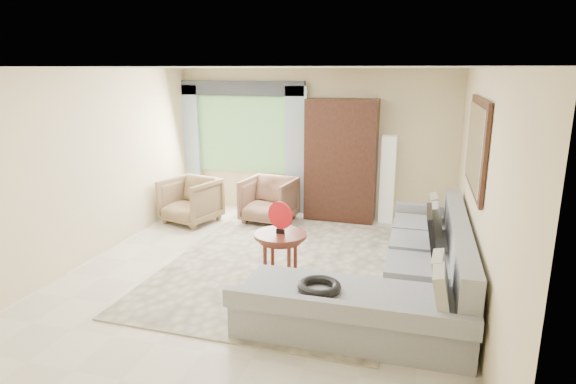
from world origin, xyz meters
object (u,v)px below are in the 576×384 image
(tv_screen, at_px, (432,230))
(sectional_sofa, at_px, (405,277))
(armchair_left, at_px, (191,201))
(potted_plant, at_px, (177,199))
(coffee_table, at_px, (280,257))
(armchair_right, at_px, (269,200))
(armoire, at_px, (341,160))
(floor_lamp, at_px, (388,179))

(tv_screen, bearing_deg, sectional_sofa, -120.05)
(armchair_left, height_order, potted_plant, armchair_left)
(coffee_table, distance_m, armchair_left, 2.91)
(tv_screen, distance_m, armchair_left, 4.25)
(tv_screen, distance_m, armchair_right, 3.30)
(armchair_right, xyz_separation_m, potted_plant, (-1.80, 0.05, -0.12))
(sectional_sofa, bearing_deg, armchair_left, 151.53)
(sectional_sofa, height_order, coffee_table, sectional_sofa)
(sectional_sofa, xyz_separation_m, armchair_left, (-3.68, 2.00, 0.10))
(armchair_right, bearing_deg, armoire, 31.15)
(sectional_sofa, height_order, armoire, armoire)
(armoire, bearing_deg, floor_lamp, 4.29)
(tv_screen, distance_m, armoire, 2.88)
(armoire, bearing_deg, armchair_right, -156.31)
(armchair_left, xyz_separation_m, armchair_right, (1.29, 0.39, -0.00))
(sectional_sofa, height_order, tv_screen, tv_screen)
(floor_lamp, bearing_deg, sectional_sofa, -81.67)
(coffee_table, height_order, floor_lamp, floor_lamp)
(armchair_left, relative_size, armchair_right, 1.00)
(tv_screen, relative_size, armchair_right, 0.87)
(armoire, bearing_deg, armchair_left, -159.82)
(coffee_table, bearing_deg, tv_screen, 12.47)
(sectional_sofa, distance_m, floor_lamp, 3.03)
(tv_screen, bearing_deg, armchair_left, 158.75)
(armoire, xyz_separation_m, floor_lamp, (0.80, 0.06, -0.30))
(armoire, bearing_deg, coffee_table, -95.46)
(sectional_sofa, height_order, armchair_left, sectional_sofa)
(armchair_left, bearing_deg, coffee_table, -25.17)
(sectional_sofa, bearing_deg, coffee_table, 177.33)
(coffee_table, xyz_separation_m, armoire, (0.27, 2.83, 0.71))
(tv_screen, height_order, armchair_left, tv_screen)
(armchair_right, bearing_deg, coffee_table, -61.63)
(tv_screen, xyz_separation_m, floor_lamp, (-0.70, 2.50, 0.03))
(potted_plant, relative_size, floor_lamp, 0.35)
(sectional_sofa, relative_size, floor_lamp, 2.31)
(tv_screen, bearing_deg, armoire, 121.62)
(armchair_left, bearing_deg, armoire, 36.50)
(coffee_table, distance_m, floor_lamp, 3.11)
(armchair_right, height_order, floor_lamp, floor_lamp)
(sectional_sofa, distance_m, armoire, 3.24)
(armchair_right, bearing_deg, potted_plant, -174.19)
(armchair_left, bearing_deg, floor_lamp, 32.78)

